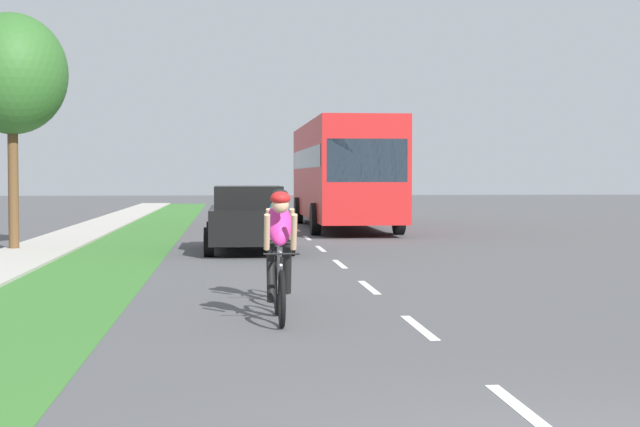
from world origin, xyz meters
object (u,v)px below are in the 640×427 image
(bus_red, at_px, (342,169))
(street_tree_near, at_px, (12,75))
(cyclist_trailing, at_px, (279,244))
(sedan_black, at_px, (248,218))
(cyclist_lead, at_px, (279,255))

(bus_red, relative_size, street_tree_near, 2.08)
(cyclist_trailing, xyz_separation_m, street_tree_near, (-5.73, 9.77, 3.31))
(cyclist_trailing, distance_m, bus_red, 18.95)
(street_tree_near, bearing_deg, sedan_black, -8.05)
(cyclist_lead, relative_size, cyclist_trailing, 1.00)
(sedan_black, xyz_separation_m, bus_red, (3.36, 9.66, 1.21))
(cyclist_trailing, height_order, street_tree_near, street_tree_near)
(cyclist_lead, xyz_separation_m, cyclist_trailing, (0.09, 1.81, 0.00))
(bus_red, height_order, street_tree_near, street_tree_near)
(cyclist_lead, distance_m, sedan_black, 10.80)
(cyclist_lead, bearing_deg, street_tree_near, 115.99)
(cyclist_lead, bearing_deg, sedan_black, 90.85)
(cyclist_trailing, distance_m, sedan_black, 9.00)
(cyclist_lead, xyz_separation_m, street_tree_near, (-5.64, 11.58, 3.31))
(cyclist_trailing, bearing_deg, bus_red, 80.54)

